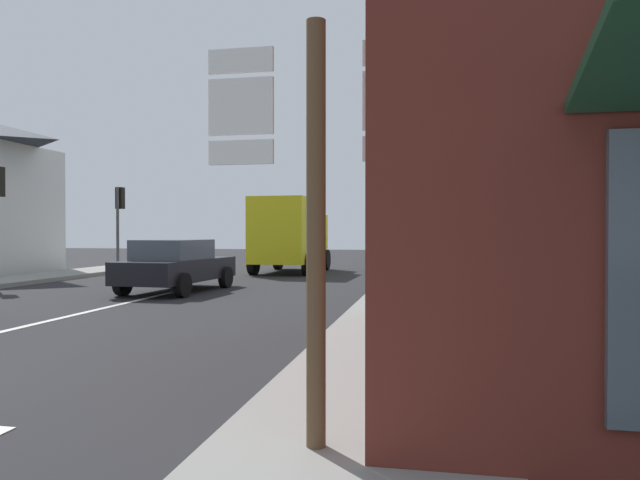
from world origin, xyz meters
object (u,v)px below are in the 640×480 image
traffic_light_far_left (119,209)px  traffic_light_near_right (381,197)px  delivery_truck (290,233)px  route_sign_post (316,201)px  sedan_far (176,265)px  traffic_light_far_right (397,206)px

traffic_light_far_left → traffic_light_near_right: size_ratio=1.00×
delivery_truck → route_sign_post: route_sign_post is taller
sedan_far → traffic_light_far_right: traffic_light_far_right is taller
traffic_light_far_right → traffic_light_near_right: traffic_light_far_right is taller
sedan_far → delivery_truck: 8.24m
delivery_truck → traffic_light_far_left: 7.24m
sedan_far → route_sign_post: route_sign_post is taller
route_sign_post → traffic_light_near_right: size_ratio=0.90×
traffic_light_far_right → traffic_light_near_right: bearing=-90.0°
route_sign_post → traffic_light_far_left: (-12.06, 18.01, 0.73)m
delivery_truck → traffic_light_near_right: size_ratio=1.42×
traffic_light_far_right → traffic_light_near_right: size_ratio=1.02×
delivery_truck → traffic_light_far_left: size_ratio=1.42×
sedan_far → route_sign_post: 12.79m
route_sign_post → traffic_light_far_right: (-0.53, 18.29, 0.78)m
traffic_light_far_right → traffic_light_far_left: 11.53m
delivery_truck → traffic_light_far_right: bearing=-11.2°
sedan_far → delivery_truck: delivery_truck is taller
delivery_truck → traffic_light_far_right: traffic_light_far_right is taller
sedan_far → traffic_light_far_right: bearing=51.4°
traffic_light_far_right → route_sign_post: bearing=-88.4°
delivery_truck → route_sign_post: 19.81m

